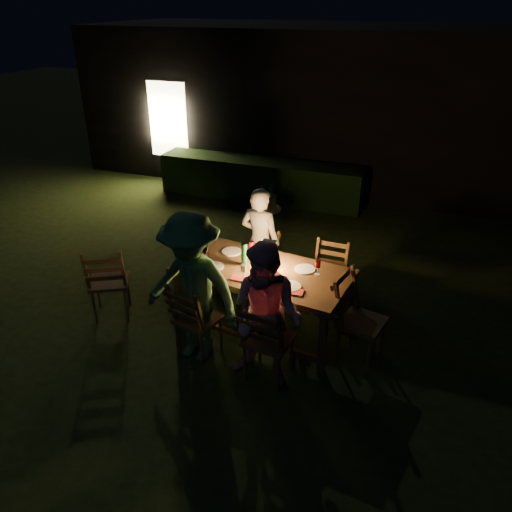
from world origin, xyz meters
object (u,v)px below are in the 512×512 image
(person_opp_right, at_px, (266,317))
(chair_spare, at_px, (111,293))
(bottle_bucket_a, at_px, (263,199))
(bottle_bucket_b, at_px, (271,198))
(chair_end, at_px, (359,334))
(lantern, at_px, (268,257))
(dining_table, at_px, (263,275))
(side_table, at_px, (267,212))
(chair_far_right, at_px, (326,291))
(chair_near_right, at_px, (268,353))
(chair_far_left, at_px, (258,274))
(bottle_table, at_px, (244,254))
(ice_bucket, at_px, (267,202))
(chair_near_left, at_px, (198,331))
(person_opp_left, at_px, (192,289))
(person_house_side, at_px, (260,242))

(person_opp_right, bearing_deg, chair_spare, 175.06)
(bottle_bucket_a, distance_m, bottle_bucket_b, 0.13)
(chair_end, bearing_deg, lantern, -86.38)
(dining_table, relative_size, lantern, 6.23)
(lantern, relative_size, side_table, 0.56)
(chair_far_right, xyz_separation_m, bottle_bucket_b, (-1.36, 1.74, 0.49))
(chair_near_right, distance_m, chair_far_right, 1.55)
(bottle_bucket_b, bearing_deg, side_table, -141.34)
(chair_far_left, xyz_separation_m, bottle_table, (0.10, -0.79, 0.71))
(chair_near_right, distance_m, person_opp_right, 0.50)
(chair_far_left, bearing_deg, ice_bucket, -63.77)
(chair_near_left, relative_size, bottle_table, 3.63)
(chair_far_right, distance_m, lantern, 1.14)
(chair_far_left, bearing_deg, side_table, -63.77)
(person_opp_right, bearing_deg, lantern, 114.69)
(chair_spare, bearing_deg, ice_bucket, 38.29)
(dining_table, height_order, side_table, dining_table)
(dining_table, distance_m, person_opp_right, 0.94)
(person_opp_right, bearing_deg, bottle_bucket_a, 117.01)
(chair_near_left, bearing_deg, dining_table, 65.54)
(bottle_bucket_b, bearing_deg, person_opp_right, -72.21)
(ice_bucket, bearing_deg, bottle_table, -77.60)
(chair_end, relative_size, bottle_bucket_b, 3.39)
(dining_table, bearing_deg, person_opp_left, -118.76)
(chair_end, xyz_separation_m, person_opp_right, (-0.87, -0.72, 0.49))
(chair_near_left, distance_m, bottle_table, 1.06)
(ice_bucket, relative_size, bottle_bucket_a, 0.94)
(chair_near_left, xyz_separation_m, chair_far_right, (1.19, 1.40, -0.01))
(dining_table, distance_m, chair_near_right, 1.00)
(chair_far_left, height_order, bottle_bucket_b, same)
(chair_far_left, height_order, ice_bucket, chair_far_left)
(lantern, xyz_separation_m, bottle_bucket_b, (-0.77, 2.40, -0.23))
(chair_spare, xyz_separation_m, bottle_table, (1.70, 0.41, 0.67))
(person_opp_left, bearing_deg, bottle_bucket_b, 100.25)
(dining_table, height_order, person_house_side, person_house_side)
(chair_far_left, xyz_separation_m, chair_end, (1.57, -0.97, 0.04))
(chair_near_left, xyz_separation_m, person_opp_left, (-0.00, -0.05, 0.59))
(person_opp_left, relative_size, ice_bucket, 6.00)
(chair_far_left, height_order, chair_end, chair_end)
(dining_table, height_order, ice_bucket, dining_table)
(chair_spare, distance_m, person_opp_right, 2.40)
(lantern, bearing_deg, chair_end, -9.54)
(ice_bucket, bearing_deg, chair_far_right, -50.40)
(lantern, bearing_deg, person_house_side, 115.78)
(chair_near_left, bearing_deg, person_opp_left, -81.53)
(chair_far_left, relative_size, bottle_bucket_b, 2.95)
(chair_end, height_order, side_table, chair_end)
(side_table, bearing_deg, bottle_bucket_b, 38.66)
(dining_table, bearing_deg, side_table, 114.98)
(chair_near_left, height_order, bottle_table, bottle_table)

